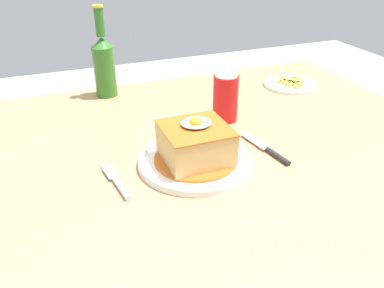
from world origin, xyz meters
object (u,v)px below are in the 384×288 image
knife (271,152)px  beer_bottle_green (104,64)px  main_plate (195,161)px  soda_can (225,98)px  fork (118,183)px  side_plate_fries (290,84)px

knife → beer_bottle_green: (-0.28, 0.50, 0.09)m
main_plate → beer_bottle_green: bearing=101.8°
main_plate → soda_can: soda_can is taller
main_plate → knife: size_ratio=1.51×
soda_can → knife: bearing=-85.0°
knife → soda_can: (-0.02, 0.21, 0.06)m
fork → beer_bottle_green: (0.08, 0.49, 0.09)m
main_plate → knife: bearing=-7.1°
main_plate → knife: main_plate is taller
knife → side_plate_fries: size_ratio=0.97×
knife → beer_bottle_green: 0.58m
main_plate → knife: 0.18m
knife → beer_bottle_green: size_ratio=0.62×
main_plate → soda_can: (0.16, 0.18, 0.05)m
main_plate → side_plate_fries: main_plate is taller
fork → side_plate_fries: bearing=29.0°
knife → soda_can: 0.21m
main_plate → fork: bearing=-174.0°
main_plate → side_plate_fries: bearing=35.8°
side_plate_fries → beer_bottle_green: bearing=166.5°
fork → soda_can: (0.33, 0.20, 0.06)m
main_plate → beer_bottle_green: 0.49m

